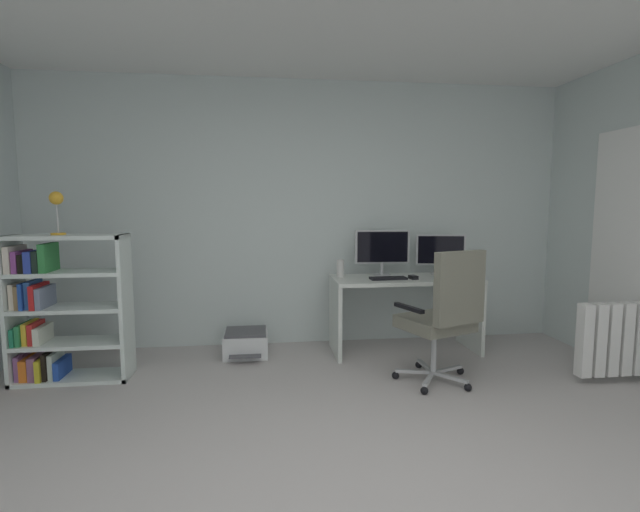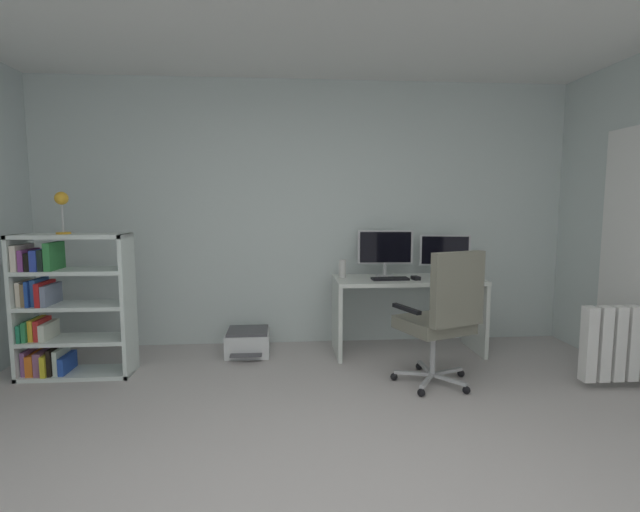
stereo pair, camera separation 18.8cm
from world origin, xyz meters
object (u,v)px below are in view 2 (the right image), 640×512
Objects in this scene: monitor_secondary at (445,252)px; bookshelf at (62,308)px; desk at (407,298)px; printer at (248,342)px; desktop_speaker at (342,268)px; monitor_main at (385,249)px; computer_mouse at (416,278)px; keyboard at (390,279)px; office_chair at (443,314)px; desk_lamp at (62,204)px.

monitor_secondary is 3.47m from bookshelf.
desk reaches higher than printer.
monitor_secondary reaches higher than desktop_speaker.
monitor_main reaches higher than computer_mouse.
printer is (-1.33, 0.15, -0.62)m from keyboard.
keyboard is (-0.60, -0.24, -0.22)m from monitor_secondary.
monitor_main reaches higher than monitor_secondary.
printer is (-1.93, -0.09, -0.84)m from monitor_secondary.
monitor_main is (-0.19, 0.15, 0.46)m from desk.
office_chair is at bearing -109.75° from monitor_secondary.
desktop_speaker is at bearing -177.33° from monitor_secondary.
bookshelf is (-3.04, 0.50, -0.01)m from office_chair.
office_chair is at bearing -9.36° from bookshelf.
desktop_speaker is at bearing 154.00° from keyboard.
keyboard is at bearing -155.47° from desk.
monitor_secondary is 0.68m from keyboard.
computer_mouse is at bearing -144.85° from monitor_secondary.
printer is at bearing 165.86° from computer_mouse.
monitor_main reaches higher than office_chair.
desk_lamp is 0.71× the size of printer.
computer_mouse is 0.08× the size of bookshelf.
monitor_main is at bearing 87.62° from keyboard.
monitor_secondary is at bearing 2.54° from printer.
computer_mouse is 0.79m from office_chair.
monitor_secondary is 1.00× the size of printer.
monitor_main is 0.50× the size of office_chair.
monitor_main is 1.13× the size of printer.
office_chair is 0.91× the size of bookshelf.
desktop_speaker is (-0.42, -0.05, -0.18)m from monitor_main.
computer_mouse is 0.69m from desktop_speaker.
desk_lamp reaches higher than monitor_main.
office_chair reaches higher than desk.
desk is 4.07× the size of desk_lamp.
computer_mouse is 0.21× the size of printer.
office_chair is at bearing -77.59° from monitor_main.
bookshelf is at bearing -168.63° from desktop_speaker.
desktop_speaker reaches higher than keyboard.
monitor_secondary is at bearing 8.80° from bookshelf.
desk is at bearing 92.50° from office_chair.
bookshelf is at bearing -169.37° from monitor_main.
desktop_speaker is 0.16× the size of office_chair.
office_chair is (0.04, -0.88, 0.06)m from desk.
desk is 0.52m from monitor_main.
computer_mouse is 1.70m from printer.
computer_mouse is (0.05, -0.10, 0.21)m from desk.
printer is at bearing 177.59° from desk.
desktop_speaker is at bearing 2.39° from printer.
desktop_speaker is (-1.02, -0.05, -0.15)m from monitor_secondary.
keyboard is 2.83m from bookshelf.
monitor_secondary reaches higher than computer_mouse.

